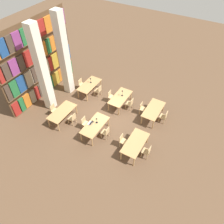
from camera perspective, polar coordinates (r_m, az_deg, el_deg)
ground_plane at (r=14.70m, az=-0.87°, el=-1.55°), size 40.00×40.00×0.00m
bookshelf_bank at (r=16.03m, az=-18.55°, el=12.36°), size 6.35×0.35×5.50m
pillar_left at (r=14.32m, az=-17.80°, el=10.28°), size 0.56×0.56×6.00m
pillar_center at (r=15.54m, az=-12.49°, el=14.25°), size 0.56×0.56×6.00m
reading_table_0 at (r=12.52m, az=6.09°, el=-8.14°), size 2.02×0.96×0.76m
chair_0 at (r=12.53m, az=9.13°, el=-10.15°), size 0.42×0.40×0.88m
chair_1 at (r=12.84m, az=2.87°, el=-7.47°), size 0.42×0.40×0.88m
reading_table_1 at (r=14.52m, az=10.80°, el=0.54°), size 2.02×0.96×0.76m
chair_2 at (r=14.53m, az=13.44°, el=-1.11°), size 0.42×0.40×0.88m
chair_3 at (r=14.82m, az=7.98°, el=0.99°), size 0.42×0.40×0.88m
reading_table_2 at (r=13.35m, az=-4.50°, el=-3.56°), size 2.02×0.96×0.76m
chair_4 at (r=13.23m, az=-1.61°, el=-5.31°), size 0.42×0.40×0.88m
chair_5 at (r=13.84m, az=-7.02°, el=-2.85°), size 0.42×0.40×0.88m
desk_lamp_0 at (r=13.21m, az=-4.05°, el=-2.00°), size 0.14×0.14×0.40m
laptop at (r=13.36m, az=-5.65°, el=-2.89°), size 0.32×0.22×0.21m
reading_table_3 at (r=15.17m, az=2.18°, el=3.73°), size 2.02×0.96×0.76m
chair_6 at (r=15.07m, az=4.75°, el=2.23°), size 0.42×0.40×0.88m
chair_7 at (r=15.60m, az=-0.27°, el=4.14°), size 0.42×0.40×0.88m
desk_lamp_1 at (r=15.03m, az=2.70°, el=5.22°), size 0.14×0.14×0.47m
reading_table_4 at (r=14.47m, az=-12.88°, el=-0.07°), size 2.02×0.96×0.76m
chair_8 at (r=14.24m, az=-10.29°, el=-1.62°), size 0.42×0.40×0.88m
chair_9 at (r=15.06m, az=-14.86°, el=0.51°), size 0.42×0.40×0.88m
reading_table_5 at (r=16.35m, az=-5.91°, el=6.97°), size 2.02×0.96×0.76m
chair_10 at (r=16.14m, az=-3.55°, el=5.67°), size 0.42×0.40×0.88m
chair_11 at (r=16.87m, az=-7.94°, el=7.26°), size 0.42×0.40×0.88m
desk_lamp_2 at (r=16.31m, az=-5.65°, el=8.46°), size 0.14×0.14×0.41m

